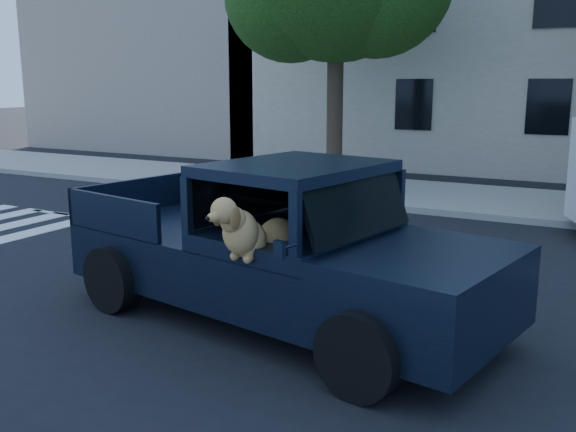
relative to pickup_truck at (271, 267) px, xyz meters
The scene contains 5 objects.
ground 0.85m from the pickup_truck, ahead, with size 120.00×120.00×0.00m, color black.
far_sidewalk 9.23m from the pickup_truck, 86.73° to the left, with size 60.00×4.00×0.15m, color gray.
lane_stripes 4.28m from the pickup_truck, 53.32° to the left, with size 21.60×0.14×0.01m, color silver, non-canonical shape.
building_left 22.19m from the pickup_truck, 131.27° to the left, with size 12.00×6.00×8.00m, color tan.
pickup_truck is the anchor object (origin of this frame).
Camera 1 is at (3.26, -6.60, 2.92)m, focal length 40.00 mm.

